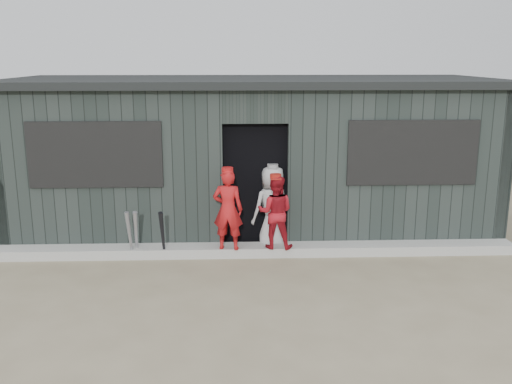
{
  "coord_description": "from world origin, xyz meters",
  "views": [
    {
      "loc": [
        -0.32,
        -6.5,
        2.98
      ],
      "look_at": [
        0.0,
        1.8,
        1.0
      ],
      "focal_mm": 40.0,
      "sensor_mm": 36.0,
      "label": 1
    }
  ],
  "objects_px": {
    "bat_right": "(163,235)",
    "dugout": "(252,154)",
    "bat_left": "(136,234)",
    "bat_mid": "(130,235)",
    "player_red_right": "(275,212)",
    "player_red_left": "(228,210)",
    "player_grey_back": "(272,208)"
  },
  "relations": [
    {
      "from": "bat_mid",
      "to": "bat_right",
      "type": "xyz_separation_m",
      "value": [
        0.49,
        -0.03,
        0.0
      ]
    },
    {
      "from": "player_red_left",
      "to": "player_red_right",
      "type": "xyz_separation_m",
      "value": [
        0.71,
        0.04,
        -0.06
      ]
    },
    {
      "from": "player_red_right",
      "to": "player_grey_back",
      "type": "distance_m",
      "value": 0.38
    },
    {
      "from": "player_red_left",
      "to": "player_red_right",
      "type": "distance_m",
      "value": 0.71
    },
    {
      "from": "bat_left",
      "to": "dugout",
      "type": "xyz_separation_m",
      "value": [
        1.8,
        1.78,
        0.9
      ]
    },
    {
      "from": "bat_right",
      "to": "dugout",
      "type": "relative_size",
      "value": 0.09
    },
    {
      "from": "player_red_left",
      "to": "player_red_right",
      "type": "height_order",
      "value": "player_red_left"
    },
    {
      "from": "player_red_right",
      "to": "player_grey_back",
      "type": "xyz_separation_m",
      "value": [
        -0.02,
        0.38,
        -0.04
      ]
    },
    {
      "from": "bat_left",
      "to": "bat_right",
      "type": "xyz_separation_m",
      "value": [
        0.41,
        -0.09,
        0.0
      ]
    },
    {
      "from": "bat_left",
      "to": "dugout",
      "type": "relative_size",
      "value": 0.1
    },
    {
      "from": "bat_right",
      "to": "player_red_right",
      "type": "xyz_separation_m",
      "value": [
        1.68,
        0.08,
        0.32
      ]
    },
    {
      "from": "player_red_right",
      "to": "player_grey_back",
      "type": "height_order",
      "value": "player_grey_back"
    },
    {
      "from": "player_grey_back",
      "to": "bat_right",
      "type": "bearing_deg",
      "value": -9.63
    },
    {
      "from": "bat_right",
      "to": "player_red_left",
      "type": "distance_m",
      "value": 1.04
    },
    {
      "from": "dugout",
      "to": "bat_left",
      "type": "bearing_deg",
      "value": -135.31
    },
    {
      "from": "bat_left",
      "to": "player_grey_back",
      "type": "xyz_separation_m",
      "value": [
        2.07,
        0.38,
        0.28
      ]
    },
    {
      "from": "bat_mid",
      "to": "bat_right",
      "type": "distance_m",
      "value": 0.49
    },
    {
      "from": "bat_mid",
      "to": "dugout",
      "type": "relative_size",
      "value": 0.09
    },
    {
      "from": "bat_mid",
      "to": "player_red_right",
      "type": "xyz_separation_m",
      "value": [
        2.18,
        0.05,
        0.32
      ]
    },
    {
      "from": "bat_right",
      "to": "bat_left",
      "type": "bearing_deg",
      "value": 168.16
    },
    {
      "from": "player_red_left",
      "to": "bat_right",
      "type": "bearing_deg",
      "value": 11.17
    },
    {
      "from": "bat_left",
      "to": "bat_mid",
      "type": "distance_m",
      "value": 0.1
    },
    {
      "from": "player_red_left",
      "to": "bat_mid",
      "type": "bearing_deg",
      "value": 9.1
    },
    {
      "from": "bat_right",
      "to": "player_grey_back",
      "type": "relative_size",
      "value": 0.59
    },
    {
      "from": "player_red_left",
      "to": "player_grey_back",
      "type": "relative_size",
      "value": 0.91
    },
    {
      "from": "player_red_left",
      "to": "player_grey_back",
      "type": "bearing_deg",
      "value": -140.6
    },
    {
      "from": "bat_right",
      "to": "dugout",
      "type": "bearing_deg",
      "value": 53.25
    },
    {
      "from": "bat_left",
      "to": "bat_mid",
      "type": "relative_size",
      "value": 1.03
    },
    {
      "from": "bat_mid",
      "to": "player_red_left",
      "type": "distance_m",
      "value": 1.51
    },
    {
      "from": "bat_right",
      "to": "player_red_left",
      "type": "height_order",
      "value": "player_red_left"
    },
    {
      "from": "bat_right",
      "to": "player_grey_back",
      "type": "height_order",
      "value": "player_grey_back"
    },
    {
      "from": "player_red_right",
      "to": "bat_right",
      "type": "bearing_deg",
      "value": 12.45
    }
  ]
}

